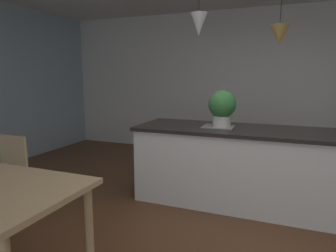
% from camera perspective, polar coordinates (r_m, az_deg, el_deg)
% --- Properties ---
extents(ground_plane, '(10.00, 8.40, 0.04)m').
position_cam_1_polar(ground_plane, '(2.95, 12.85, -21.49)').
color(ground_plane, brown).
extents(wall_back_kitchen, '(10.00, 0.12, 2.70)m').
position_cam_1_polar(wall_back_kitchen, '(5.79, 18.42, 7.63)').
color(wall_back_kitchen, silver).
rests_on(wall_back_kitchen, ground_plane).
extents(chair_far_left, '(0.42, 0.42, 0.87)m').
position_cam_1_polar(chair_far_left, '(3.57, -28.83, -8.26)').
color(chair_far_left, tan).
rests_on(chair_far_left, ground_plane).
extents(kitchen_island, '(2.25, 0.85, 0.91)m').
position_cam_1_polar(kitchen_island, '(3.63, 12.19, -7.20)').
color(kitchen_island, white).
rests_on(kitchen_island, ground_plane).
extents(pendant_over_island_main, '(0.19, 0.19, 0.76)m').
position_cam_1_polar(pendant_over_island_main, '(3.62, 5.89, 18.74)').
color(pendant_over_island_main, black).
extents(pendant_over_island_aux, '(0.20, 0.20, 0.89)m').
position_cam_1_polar(pendant_over_island_aux, '(3.46, 20.53, 16.01)').
color(pendant_over_island_aux, black).
extents(potted_plant_on_island, '(0.32, 0.32, 0.43)m').
position_cam_1_polar(potted_plant_on_island, '(3.52, 10.31, 3.65)').
color(potted_plant_on_island, beige).
rests_on(potted_plant_on_island, kitchen_island).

